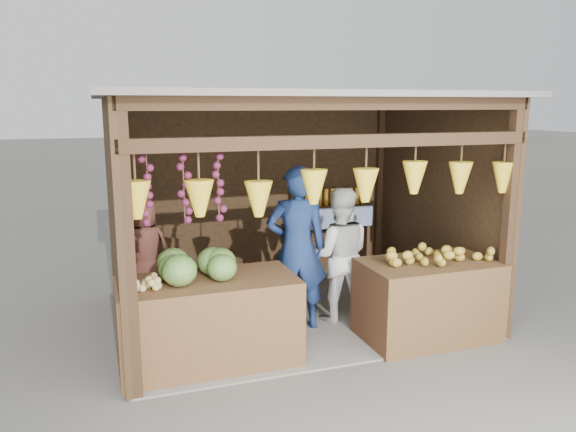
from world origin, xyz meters
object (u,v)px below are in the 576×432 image
Objects in this scene: counter_left at (209,322)px; counter_right at (428,300)px; vendor_seated at (145,251)px; man_standing at (297,249)px; woman_standing at (339,255)px.

counter_left is 1.19× the size of counter_right.
counter_right is 3.18m from vendor_seated.
man_standing is at bearing 26.28° from counter_left.
woman_standing is (1.67, 0.62, 0.37)m from counter_left.
counter_left is 1.31m from vendor_seated.
woman_standing is 1.35× the size of vendor_seated.
man_standing is 1.18× the size of woman_standing.
woman_standing is at bearing 20.45° from counter_left.
man_standing reaches higher than woman_standing.
counter_right is 1.23× the size of vendor_seated.
vendor_seated is (-0.49, 1.11, 0.48)m from counter_left.
woman_standing is 2.22m from vendor_seated.
counter_right is 1.54m from man_standing.
woman_standing is (-0.72, 0.78, 0.37)m from counter_right.
woman_standing is at bearing 162.80° from vendor_seated.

